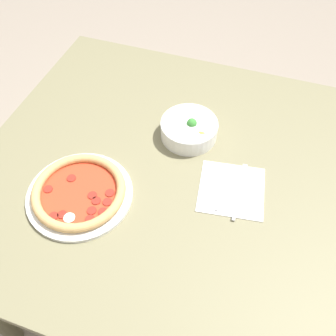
% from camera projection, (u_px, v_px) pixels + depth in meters
% --- Properties ---
extents(ground_plane, '(8.00, 8.00, 0.00)m').
position_uv_depth(ground_plane, '(163.00, 269.00, 1.74)').
color(ground_plane, gray).
extents(dining_table, '(1.10, 1.09, 0.77)m').
position_uv_depth(dining_table, '(161.00, 184.00, 1.21)').
color(dining_table, '#706B4C').
rests_on(dining_table, ground_plane).
extents(pizza, '(0.30, 0.30, 0.04)m').
position_uv_depth(pizza, '(79.00, 192.00, 1.05)').
color(pizza, white).
rests_on(pizza, dining_table).
extents(bowl, '(0.18, 0.18, 0.07)m').
position_uv_depth(bowl, '(189.00, 128.00, 1.18)').
color(bowl, white).
rests_on(bowl, dining_table).
extents(napkin, '(0.21, 0.21, 0.00)m').
position_uv_depth(napkin, '(231.00, 190.00, 1.07)').
color(napkin, white).
rests_on(napkin, dining_table).
extents(fork, '(0.02, 0.17, 0.00)m').
position_uv_depth(fork, '(222.00, 187.00, 1.07)').
color(fork, silver).
rests_on(fork, napkin).
extents(knife, '(0.02, 0.20, 0.01)m').
position_uv_depth(knife, '(239.00, 193.00, 1.06)').
color(knife, silver).
rests_on(knife, napkin).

